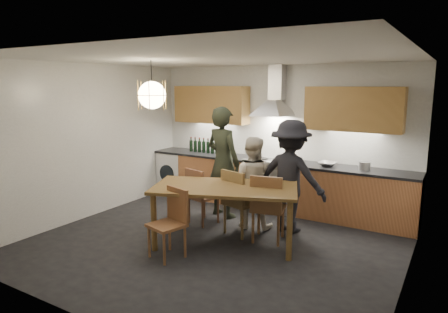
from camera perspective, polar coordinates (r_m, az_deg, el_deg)
The scene contains 17 objects.
ground at distance 5.89m, azimuth -1.38°, elevation -12.24°, with size 5.00×5.00×0.00m, color black.
room_shell at distance 5.47m, azimuth -1.46°, elevation 4.51°, with size 5.02×4.52×2.61m.
counter_run at distance 7.38m, azimuth 6.90°, elevation -3.96°, with size 5.00×0.62×0.90m.
range_stove at distance 7.39m, azimuth 6.71°, elevation -4.01°, with size 0.90×0.60×0.92m.
wall_fixtures at distance 7.28m, azimuth 7.34°, elevation 7.18°, with size 4.30×0.54×1.10m.
pendant_lamp at distance 5.96m, azimuth -10.24°, elevation 8.62°, with size 0.43×0.43×0.70m.
dining_table at distance 5.64m, azimuth 0.14°, elevation -5.23°, with size 2.23×1.66×0.85m.
chair_back_left at distance 6.48m, azimuth -3.54°, elevation -5.18°, with size 0.51×0.51×0.92m.
chair_back_mid at distance 6.00m, azimuth 1.97°, elevation -5.98°, with size 0.56×0.56×1.01m.
chair_back_right at distance 5.75m, azimuth 6.20°, elevation -6.79°, with size 0.54×0.54×1.00m.
chair_front at distance 5.35m, azimuth -7.48°, elevation -8.68°, with size 0.50×0.50×0.92m.
person_left at distance 6.79m, azimuth -0.14°, elevation -0.83°, with size 0.69×0.45×1.89m, color black.
person_mid at distance 6.33m, azimuth 3.96°, elevation -3.70°, with size 0.71×0.55×1.46m, color beige.
person_right at distance 6.19m, azimuth 9.49°, elevation -2.83°, with size 1.12×0.64×1.74m, color black.
mixing_bowl at distance 6.92m, azimuth 14.54°, elevation -1.05°, with size 0.29×0.29×0.07m, color silver.
stock_pot at distance 6.78m, azimuth 19.45°, elevation -1.31°, with size 0.18×0.18×0.13m, color #AFAFB2.
wine_bottles at distance 7.96m, azimuth -2.29°, elevation 1.54°, with size 0.90×0.07×0.29m.
Camera 1 is at (2.91, -4.59, 2.26)m, focal length 32.00 mm.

